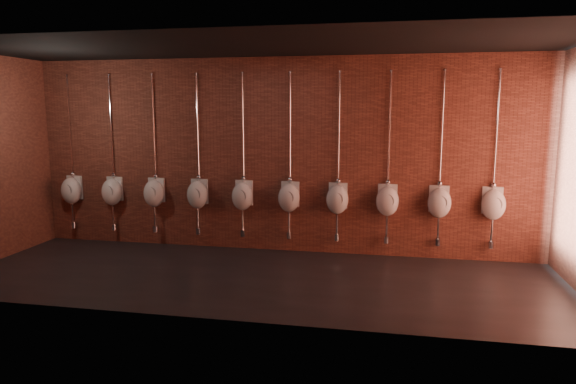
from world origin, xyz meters
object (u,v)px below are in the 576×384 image
urinal_3 (198,194)px  urinal_5 (289,197)px  urinal_1 (112,191)px  urinal_9 (493,204)px  urinal_8 (439,202)px  urinal_0 (71,190)px  urinal_2 (154,192)px  urinal_4 (243,195)px  urinal_7 (387,200)px  urinal_6 (337,198)px

urinal_3 → urinal_5: same height
urinal_1 → urinal_5: same height
urinal_1 → urinal_9: same height
urinal_8 → urinal_0: bearing=180.0°
urinal_2 → urinal_3: bearing=0.0°
urinal_4 → urinal_7: (2.38, 0.00, 0.00)m
urinal_5 → urinal_8: (2.38, 0.00, 0.00)m
urinal_6 → urinal_9: bearing=0.0°
urinal_7 → urinal_9: (1.59, 0.00, 0.00)m
urinal_3 → urinal_9: size_ratio=1.00×
urinal_0 → urinal_4: (3.17, 0.00, 0.00)m
urinal_0 → urinal_4: bearing=0.0°
urinal_7 → urinal_9: bearing=0.0°
urinal_2 → urinal_4: bearing=0.0°
urinal_0 → urinal_9: (7.14, 0.00, 0.00)m
urinal_8 → urinal_9: (0.79, 0.00, 0.00)m
urinal_6 → urinal_8: 1.59m
urinal_0 → urinal_3: 2.38m
urinal_4 → urinal_6: (1.59, 0.00, 0.00)m
urinal_7 → urinal_9: same height
urinal_0 → urinal_1: (0.79, 0.00, 0.00)m
urinal_8 → urinal_3: bearing=180.0°
urinal_0 → urinal_6: (4.76, 0.00, 0.00)m
urinal_1 → urinal_4: bearing=0.0°
urinal_3 → urinal_5: bearing=0.0°
urinal_0 → urinal_6: size_ratio=1.00×
urinal_4 → urinal_5: 0.79m
urinal_1 → urinal_0: bearing=180.0°
urinal_4 → urinal_6: size_ratio=1.00×
urinal_7 → urinal_9: 1.59m
urinal_2 → urinal_6: (3.17, 0.00, 0.00)m
urinal_6 → urinal_4: bearing=180.0°
urinal_5 → urinal_6: 0.79m
urinal_5 → urinal_0: bearing=180.0°
urinal_4 → urinal_9: 3.97m
urinal_1 → urinal_2: same height
urinal_1 → urinal_5: (3.17, 0.00, 0.00)m
urinal_2 → urinal_7: same height
urinal_0 → urinal_8: (6.35, 0.00, 0.00)m
urinal_3 → urinal_6: same height
urinal_3 → urinal_1: bearing=180.0°
urinal_0 → urinal_8: 6.35m
urinal_1 → urinal_6: same height
urinal_1 → urinal_5: size_ratio=1.00×
urinal_5 → urinal_8: 2.38m
urinal_6 → urinal_3: bearing=180.0°
urinal_5 → urinal_1: bearing=180.0°
urinal_0 → urinal_3: (2.38, 0.00, 0.00)m
urinal_0 → urinal_4: 3.17m
urinal_0 → urinal_2: 1.59m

